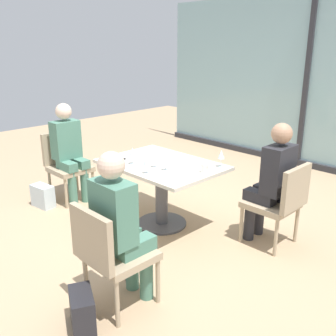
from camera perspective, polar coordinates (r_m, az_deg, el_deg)
ground_plane at (r=4.45m, az=-0.93°, el=-8.25°), size 12.00×12.00×0.00m
window_wall_backdrop at (r=6.65m, az=19.71°, el=10.50°), size 5.72×0.10×2.70m
dining_table_main at (r=4.24m, az=-0.96°, el=-1.59°), size 1.28×0.91×0.73m
chair_front_right at (r=2.97m, az=-8.57°, el=-12.10°), size 0.46×0.50×0.87m
chair_side_end at (r=5.18m, az=-14.85°, el=0.90°), size 0.50×0.46×0.87m
chair_far_right at (r=3.97m, az=16.22°, el=-4.57°), size 0.50×0.46×0.87m
person_front_right at (r=2.93m, az=-7.03°, el=-7.95°), size 0.34×0.39×1.26m
person_side_end at (r=5.03m, az=-14.41°, el=2.85°), size 0.39×0.34×1.26m
person_far_right at (r=3.95m, az=15.11°, el=-1.44°), size 0.39×0.34×1.26m
wine_glass_0 at (r=3.91m, az=-0.28°, el=1.51°), size 0.07×0.07×0.18m
wine_glass_1 at (r=4.13m, az=-5.26°, el=2.35°), size 0.07×0.07×0.18m
wine_glass_2 at (r=4.06m, az=7.88°, el=1.96°), size 0.07×0.07×0.18m
wine_glass_3 at (r=4.00m, az=-1.91°, el=1.88°), size 0.07×0.07×0.18m
wine_glass_4 at (r=3.82m, az=-3.16°, el=1.07°), size 0.07×0.07×0.18m
coffee_cup at (r=3.88m, az=5.45°, el=-0.05°), size 0.08×0.08×0.09m
cell_phone_on_table at (r=4.32m, az=-7.24°, el=1.25°), size 0.08×0.15×0.01m
handbag_0 at (r=3.03m, az=-12.55°, el=-19.85°), size 0.34×0.28×0.28m
handbag_1 at (r=5.09m, az=-18.00°, el=-3.96°), size 0.32×0.20×0.28m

